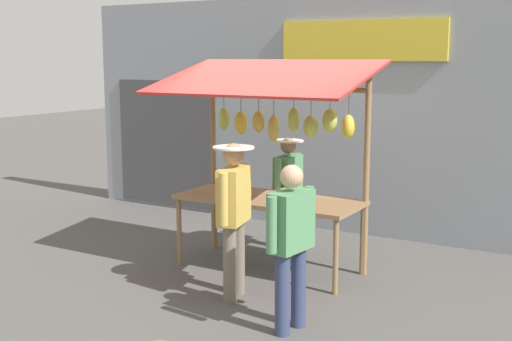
# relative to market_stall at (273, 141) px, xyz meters

# --- Properties ---
(ground_plane) EXTENTS (40.00, 40.00, 0.00)m
(ground_plane) POSITION_rel_market_stall_xyz_m (0.03, 0.05, -1.55)
(ground_plane) COLOR #514F4C
(street_backdrop) EXTENTS (9.00, 0.30, 3.40)m
(street_backdrop) POSITION_rel_market_stall_xyz_m (0.09, -2.15, 0.15)
(street_backdrop) COLOR #8C939E
(street_backdrop) RESTS_ON ground
(market_stall) EXTENTS (2.50, 1.46, 2.50)m
(market_stall) POSITION_rel_market_stall_xyz_m (0.00, 0.00, 0.00)
(market_stall) COLOR olive
(market_stall) RESTS_ON ground
(vendor_with_sunhat) EXTENTS (0.39, 0.66, 1.51)m
(vendor_with_sunhat) POSITION_rel_market_stall_xyz_m (0.16, -0.70, -0.68)
(vendor_with_sunhat) COLOR navy
(vendor_with_sunhat) RESTS_ON ground
(shopper_in_grey_tee) EXTENTS (0.43, 0.69, 1.65)m
(shopper_in_grey_tee) POSITION_rel_market_stall_xyz_m (-0.14, 1.08, -0.57)
(shopper_in_grey_tee) COLOR #726656
(shopper_in_grey_tee) RESTS_ON ground
(shopper_in_striped_shirt) EXTENTS (0.28, 0.67, 1.57)m
(shopper_in_striped_shirt) POSITION_rel_market_stall_xyz_m (-1.04, 1.53, -0.65)
(shopper_in_striped_shirt) COLOR navy
(shopper_in_striped_shirt) RESTS_ON ground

